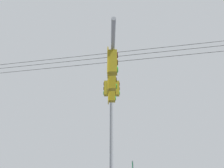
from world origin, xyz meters
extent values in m
cylinder|color=gray|center=(-0.48, -0.73, 3.38)|extent=(0.20, 0.20, 6.76)
cylinder|color=gray|center=(-3.28, 0.38, 6.28)|extent=(5.64, 2.34, 0.14)
cube|color=olive|center=(-0.60, -1.01, 6.83)|extent=(0.39, 0.39, 0.90)
cube|color=#B29319|center=(-0.53, -0.85, 6.83)|extent=(0.42, 0.20, 1.04)
cylinder|color=#360503|center=(-0.66, -1.16, 7.13)|extent=(0.20, 0.10, 0.20)
cylinder|color=#3C2703|center=(-0.66, -1.16, 6.83)|extent=(0.20, 0.10, 0.20)
cylinder|color=green|center=(-0.66, -1.16, 6.53)|extent=(0.20, 0.10, 0.20)
cube|color=olive|center=(-0.37, -0.45, 6.83)|extent=(0.39, 0.39, 0.90)
cube|color=#B29319|center=(-0.44, -0.61, 6.83)|extent=(0.42, 0.20, 1.04)
cylinder|color=#360503|center=(-0.31, -0.30, 7.13)|extent=(0.20, 0.10, 0.20)
cylinder|color=#3C2703|center=(-0.31, -0.30, 6.83)|extent=(0.20, 0.10, 0.20)
cylinder|color=green|center=(-0.31, -0.30, 6.53)|extent=(0.20, 0.10, 0.20)
cube|color=olive|center=(-2.25, -0.03, 5.73)|extent=(0.39, 0.39, 0.90)
cube|color=#B29319|center=(-2.19, 0.13, 5.73)|extent=(0.42, 0.20, 1.04)
cylinder|color=#360503|center=(-2.31, -0.18, 6.03)|extent=(0.20, 0.10, 0.20)
cylinder|color=#3C2703|center=(-2.31, -0.18, 5.73)|extent=(0.20, 0.10, 0.20)
cylinder|color=green|center=(-2.31, -0.18, 5.43)|extent=(0.20, 0.10, 0.20)
cube|color=olive|center=(-3.46, 0.45, 5.73)|extent=(0.40, 0.40, 0.90)
cube|color=#B29319|center=(-3.39, 0.60, 5.73)|extent=(0.42, 0.22, 1.04)
cylinder|color=#360503|center=(-3.53, 0.30, 6.03)|extent=(0.19, 0.11, 0.20)
cylinder|color=#3C2703|center=(-3.53, 0.30, 5.73)|extent=(0.19, 0.11, 0.20)
cylinder|color=green|center=(-3.53, 0.30, 5.43)|extent=(0.19, 0.11, 0.20)
cube|color=olive|center=(-4.67, 0.93, 5.73)|extent=(0.39, 0.39, 0.90)
cube|color=#B29319|center=(-4.61, 1.09, 5.73)|extent=(0.42, 0.21, 1.04)
cylinder|color=#360503|center=(-4.74, 0.78, 6.03)|extent=(0.20, 0.11, 0.20)
cylinder|color=#3C2703|center=(-4.74, 0.78, 5.73)|extent=(0.20, 0.11, 0.20)
cylinder|color=green|center=(-4.74, 0.78, 5.43)|extent=(0.20, 0.11, 0.20)
cube|color=#0C7238|center=(0.95, -2.64, 2.75)|extent=(0.33, 0.18, 0.41)
cube|color=white|center=(0.96, -2.63, 2.75)|extent=(0.27, 0.14, 0.35)
cylinder|color=black|center=(-1.14, -1.74, 8.67)|extent=(14.48, 22.26, 0.20)
cylinder|color=black|center=(-1.14, -1.74, 9.06)|extent=(14.48, 22.26, 0.20)
cylinder|color=black|center=(-1.14, -1.74, 9.38)|extent=(14.48, 22.26, 0.20)
camera|label=1|loc=(-9.80, 3.07, 2.12)|focal=30.17mm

